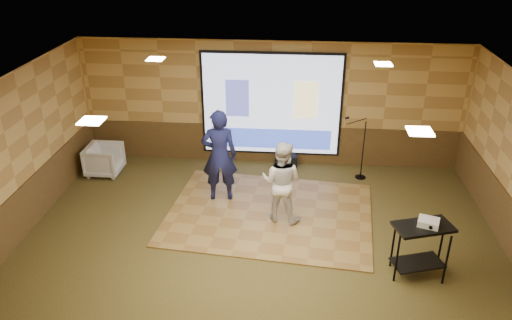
# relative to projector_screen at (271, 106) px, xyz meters

# --- Properties ---
(ground) EXTENTS (9.00, 9.00, 0.00)m
(ground) POSITION_rel_projector_screen_xyz_m (0.00, -3.44, -1.47)
(ground) COLOR #2C3618
(ground) RESTS_ON ground
(room_shell) EXTENTS (9.04, 7.04, 3.02)m
(room_shell) POSITION_rel_projector_screen_xyz_m (0.00, -3.44, 0.62)
(room_shell) COLOR tan
(room_shell) RESTS_ON ground
(wainscot_back) EXTENTS (9.00, 0.04, 0.95)m
(wainscot_back) POSITION_rel_projector_screen_xyz_m (0.00, 0.04, -1.00)
(wainscot_back) COLOR #4B3019
(wainscot_back) RESTS_ON ground
(wainscot_left) EXTENTS (0.04, 7.00, 0.95)m
(wainscot_left) POSITION_rel_projector_screen_xyz_m (-4.48, -3.44, -1.00)
(wainscot_left) COLOR #4B3019
(wainscot_left) RESTS_ON ground
(projector_screen) EXTENTS (3.32, 0.06, 2.52)m
(projector_screen) POSITION_rel_projector_screen_xyz_m (0.00, 0.00, 0.00)
(projector_screen) COLOR black
(projector_screen) RESTS_ON room_shell
(downlight_nw) EXTENTS (0.32, 0.32, 0.02)m
(downlight_nw) POSITION_rel_projector_screen_xyz_m (-2.20, -1.64, 1.50)
(downlight_nw) COLOR #FFEDBF
(downlight_nw) RESTS_ON room_shell
(downlight_ne) EXTENTS (0.32, 0.32, 0.02)m
(downlight_ne) POSITION_rel_projector_screen_xyz_m (2.20, -1.64, 1.50)
(downlight_ne) COLOR #FFEDBF
(downlight_ne) RESTS_ON room_shell
(downlight_sw) EXTENTS (0.32, 0.32, 0.02)m
(downlight_sw) POSITION_rel_projector_screen_xyz_m (-2.20, -4.94, 1.50)
(downlight_sw) COLOR #FFEDBF
(downlight_sw) RESTS_ON room_shell
(downlight_se) EXTENTS (0.32, 0.32, 0.02)m
(downlight_se) POSITION_rel_projector_screen_xyz_m (2.20, -4.94, 1.50)
(downlight_se) COLOR #FFEDBF
(downlight_se) RESTS_ON room_shell
(dance_floor) EXTENTS (4.38, 3.50, 0.03)m
(dance_floor) POSITION_rel_projector_screen_xyz_m (0.12, -2.40, -1.46)
(dance_floor) COLOR olive
(dance_floor) RESTS_ON ground
(player_left) EXTENTS (0.79, 0.57, 2.01)m
(player_left) POSITION_rel_projector_screen_xyz_m (-0.96, -1.87, -0.44)
(player_left) COLOR #161945
(player_left) RESTS_ON dance_floor
(player_right) EXTENTS (0.95, 0.82, 1.67)m
(player_right) POSITION_rel_projector_screen_xyz_m (0.35, -2.59, -0.61)
(player_right) COLOR beige
(player_right) RESTS_ON dance_floor
(av_table) EXTENTS (0.94, 0.49, 0.99)m
(av_table) POSITION_rel_projector_screen_xyz_m (2.71, -4.10, -0.78)
(av_table) COLOR black
(av_table) RESTS_ON ground
(projector) EXTENTS (0.39, 0.36, 0.11)m
(projector) POSITION_rel_projector_screen_xyz_m (2.78, -4.09, -0.43)
(projector) COLOR white
(projector) RESTS_ON av_table
(mic_stand) EXTENTS (0.59, 0.24, 1.51)m
(mic_stand) POSITION_rel_projector_screen_xyz_m (2.08, -0.63, -0.98)
(mic_stand) COLOR black
(mic_stand) RESTS_ON ground
(banquet_chair) EXTENTS (0.79, 0.77, 0.71)m
(banquet_chair) POSITION_rel_projector_screen_xyz_m (-3.85, -0.93, -1.12)
(banquet_chair) COLOR gray
(banquet_chair) RESTS_ON ground
(duffel_bag) EXTENTS (0.55, 0.43, 0.31)m
(duffel_bag) POSITION_rel_projector_screen_xyz_m (0.39, -0.22, -1.32)
(duffel_bag) COLOR black
(duffel_bag) RESTS_ON ground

